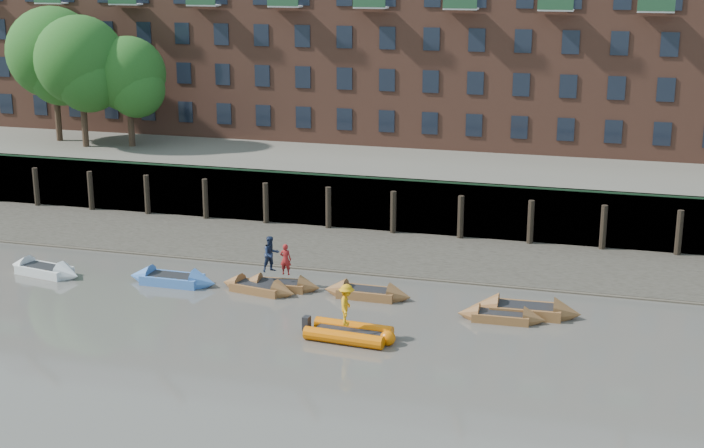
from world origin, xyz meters
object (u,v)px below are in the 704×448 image
at_px(rib_tender, 352,333).
at_px(person_rower_b, 271,254).
at_px(person_rib_crew, 347,305).
at_px(rowboat_1, 172,279).
at_px(rowboat_5, 501,317).
at_px(rowboat_2, 258,288).
at_px(rowboat_0, 44,270).
at_px(rowboat_6, 526,310).
at_px(rowboat_3, 280,285).
at_px(rowboat_4, 367,293).
at_px(person_rower_a, 286,259).

relative_size(rib_tender, person_rower_b, 2.18).
bearing_deg(person_rib_crew, person_rower_b, 35.44).
distance_m(rowboat_1, rowboat_5, 16.54).
xyz_separation_m(rowboat_2, rib_tender, (6.13, -4.67, 0.08)).
height_order(rowboat_0, rowboat_6, rowboat_6).
height_order(rowboat_3, rowboat_6, rowboat_6).
relative_size(rowboat_0, rowboat_2, 1.10).
relative_size(rowboat_4, person_rower_b, 2.41).
height_order(rowboat_2, person_rib_crew, person_rib_crew).
xyz_separation_m(rowboat_4, rib_tender, (0.80, -5.36, 0.07)).
height_order(person_rower_b, person_rib_crew, person_rower_b).
bearing_deg(rowboat_6, rowboat_1, 178.52).
bearing_deg(rowboat_0, rowboat_5, 10.35).
relative_size(rowboat_2, rowboat_6, 0.84).
bearing_deg(rowboat_4, rowboat_6, -1.92).
xyz_separation_m(rowboat_0, person_rower_b, (11.95, 1.42, 1.46)).
distance_m(rowboat_1, person_rib_crew, 11.45).
relative_size(rowboat_2, person_rower_a, 2.72).
bearing_deg(person_rib_crew, person_rower_a, 31.94).
relative_size(rowboat_0, rowboat_5, 1.17).
bearing_deg(person_rower_b, rowboat_3, -73.80).
bearing_deg(rowboat_3, rowboat_5, -11.44).
bearing_deg(rowboat_6, rowboat_3, 175.70).
bearing_deg(rowboat_0, rowboat_4, 14.78).
xyz_separation_m(rowboat_5, rowboat_6, (0.98, 0.99, 0.05)).
distance_m(rowboat_3, person_rib_crew, 7.35).
bearing_deg(rowboat_5, rowboat_1, 176.17).
height_order(rowboat_4, rowboat_5, rowboat_4).
height_order(rowboat_1, rowboat_6, rowboat_6).
bearing_deg(person_rower_a, rowboat_6, 176.68).
distance_m(rowboat_3, person_rower_b, 1.60).
distance_m(rowboat_5, person_rower_b, 11.80).
relative_size(rowboat_3, rowboat_6, 0.82).
xyz_separation_m(rowboat_5, person_rower_a, (-10.75, 1.35, 1.37)).
relative_size(rowboat_4, rowboat_5, 1.09).
xyz_separation_m(rowboat_5, person_rib_crew, (-6.09, -3.93, 1.32)).
bearing_deg(rib_tender, person_rower_a, 137.15).
height_order(rowboat_4, person_rower_a, person_rower_a).
xyz_separation_m(rowboat_1, rowboat_4, (9.90, 0.75, -0.02)).
xyz_separation_m(rowboat_6, person_rib_crew, (-7.07, -4.92, 1.27)).
bearing_deg(person_rower_a, person_rower_b, -17.55).
height_order(rowboat_4, person_rib_crew, person_rib_crew).
height_order(rowboat_2, rowboat_3, rowboat_2).
distance_m(rowboat_0, rib_tender, 18.21).
bearing_deg(person_rower_a, person_rib_crew, 129.84).
bearing_deg(rib_tender, rowboat_2, 147.22).
relative_size(rowboat_4, person_rib_crew, 2.41).
xyz_separation_m(rowboat_1, rowboat_2, (4.57, 0.06, -0.03)).
bearing_deg(rowboat_1, rib_tender, -22.80).
bearing_deg(rowboat_4, rowboat_0, -175.16).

